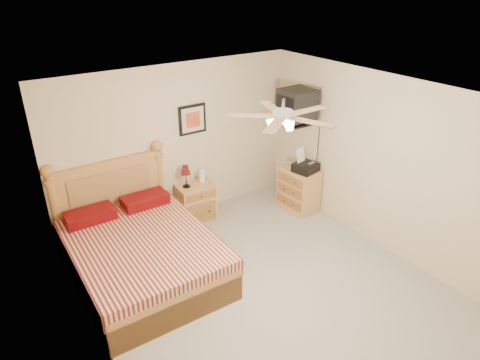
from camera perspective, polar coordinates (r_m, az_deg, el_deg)
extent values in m
plane|color=gray|center=(5.68, 3.31, -14.24)|extent=(4.50, 4.50, 0.00)
cube|color=white|center=(4.49, 4.14, 10.86)|extent=(4.00, 4.50, 0.04)
cube|color=beige|center=(6.70, -8.32, 4.63)|extent=(4.00, 0.04, 2.50)
cube|color=beige|center=(3.82, 25.96, -16.63)|extent=(4.00, 0.04, 2.50)
cube|color=beige|center=(4.21, -18.66, -10.67)|extent=(0.04, 4.50, 2.50)
cube|color=beige|center=(6.29, 18.18, 2.08)|extent=(0.04, 4.50, 2.50)
cube|color=#C27B49|center=(6.96, -5.89, -2.96)|extent=(0.61, 0.48, 0.62)
imported|color=white|center=(6.85, -5.12, 0.75)|extent=(0.13, 0.13, 0.27)
cube|color=black|center=(6.67, -6.37, 8.04)|extent=(0.46, 0.04, 0.46)
cube|color=tan|center=(7.26, 7.83, -1.20)|extent=(0.49, 0.66, 0.74)
imported|color=beige|center=(7.25, 6.86, 2.19)|extent=(0.27, 0.31, 0.02)
imported|color=gray|center=(7.25, 7.02, 2.37)|extent=(0.28, 0.30, 0.02)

